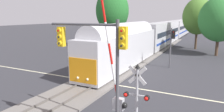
{
  "coord_description": "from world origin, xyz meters",
  "views": [
    {
      "loc": [
        9.77,
        -16.33,
        6.31
      ],
      "look_at": [
        0.07,
        3.17,
        2.0
      ],
      "focal_mm": 32.9,
      "sensor_mm": 36.0,
      "label": 1
    }
  ],
  "objects_px": {
    "traffic_signal_far_side": "(172,41)",
    "oak_behind_train": "(112,11)",
    "crossing_gate_near": "(117,91)",
    "oak_far_right": "(220,19)",
    "elm_centre_background": "(198,16)",
    "commuter_train": "(164,32)",
    "crossing_signal_mast": "(137,94)",
    "traffic_signal_near_right": "(98,52)"
  },
  "relations": [
    {
      "from": "traffic_signal_near_right",
      "to": "oak_far_right",
      "type": "distance_m",
      "value": 28.52
    },
    {
      "from": "elm_centre_background",
      "to": "traffic_signal_near_right",
      "type": "bearing_deg",
      "value": -93.16
    },
    {
      "from": "oak_behind_train",
      "to": "elm_centre_background",
      "type": "bearing_deg",
      "value": 22.69
    },
    {
      "from": "commuter_train",
      "to": "elm_centre_background",
      "type": "bearing_deg",
      "value": -22.2
    },
    {
      "from": "commuter_train",
      "to": "traffic_signal_near_right",
      "type": "bearing_deg",
      "value": -82.26
    },
    {
      "from": "crossing_gate_near",
      "to": "oak_far_right",
      "type": "distance_m",
      "value": 27.17
    },
    {
      "from": "crossing_gate_near",
      "to": "oak_behind_train",
      "type": "height_order",
      "value": "oak_behind_train"
    },
    {
      "from": "commuter_train",
      "to": "oak_far_right",
      "type": "height_order",
      "value": "oak_far_right"
    },
    {
      "from": "commuter_train",
      "to": "oak_behind_train",
      "type": "xyz_separation_m",
      "value": [
        -7.89,
        -8.91,
        4.45
      ]
    },
    {
      "from": "crossing_gate_near",
      "to": "traffic_signal_near_right",
      "type": "distance_m",
      "value": 2.89
    },
    {
      "from": "commuter_train",
      "to": "elm_centre_background",
      "type": "xyz_separation_m",
      "value": [
        6.79,
        -2.77,
        3.42
      ]
    },
    {
      "from": "traffic_signal_near_right",
      "to": "oak_behind_train",
      "type": "bearing_deg",
      "value": 115.08
    },
    {
      "from": "commuter_train",
      "to": "crossing_signal_mast",
      "type": "bearing_deg",
      "value": -79.5
    },
    {
      "from": "crossing_gate_near",
      "to": "traffic_signal_near_right",
      "type": "xyz_separation_m",
      "value": [
        -0.3,
        -1.54,
        2.43
      ]
    },
    {
      "from": "oak_behind_train",
      "to": "traffic_signal_far_side",
      "type": "bearing_deg",
      "value": -38.79
    },
    {
      "from": "traffic_signal_near_right",
      "to": "oak_far_right",
      "type": "height_order",
      "value": "oak_far_right"
    },
    {
      "from": "crossing_signal_mast",
      "to": "elm_centre_background",
      "type": "xyz_separation_m",
      "value": [
        0.27,
        32.41,
        3.72
      ]
    },
    {
      "from": "commuter_train",
      "to": "traffic_signal_far_side",
      "type": "relative_size",
      "value": 13.3
    },
    {
      "from": "traffic_signal_far_side",
      "to": "oak_behind_train",
      "type": "height_order",
      "value": "oak_behind_train"
    },
    {
      "from": "crossing_gate_near",
      "to": "oak_far_right",
      "type": "relative_size",
      "value": 0.78
    },
    {
      "from": "traffic_signal_near_right",
      "to": "elm_centre_background",
      "type": "height_order",
      "value": "elm_centre_background"
    },
    {
      "from": "crossing_gate_near",
      "to": "crossing_signal_mast",
      "type": "distance_m",
      "value": 1.36
    },
    {
      "from": "commuter_train",
      "to": "crossing_signal_mast",
      "type": "relative_size",
      "value": 16.41
    },
    {
      "from": "oak_behind_train",
      "to": "elm_centre_background",
      "type": "height_order",
      "value": "oak_behind_train"
    },
    {
      "from": "commuter_train",
      "to": "oak_far_right",
      "type": "bearing_deg",
      "value": -38.87
    },
    {
      "from": "commuter_train",
      "to": "crossing_gate_near",
      "type": "height_order",
      "value": "crossing_gate_near"
    },
    {
      "from": "traffic_signal_near_right",
      "to": "elm_centre_background",
      "type": "xyz_separation_m",
      "value": [
        1.85,
        33.55,
        1.52
      ]
    },
    {
      "from": "crossing_gate_near",
      "to": "oak_behind_train",
      "type": "distance_m",
      "value": 29.44
    },
    {
      "from": "elm_centre_background",
      "to": "oak_behind_train",
      "type": "bearing_deg",
      "value": -157.31
    },
    {
      "from": "traffic_signal_far_side",
      "to": "elm_centre_background",
      "type": "bearing_deg",
      "value": 85.09
    },
    {
      "from": "traffic_signal_far_side",
      "to": "crossing_gate_near",
      "type": "bearing_deg",
      "value": -90.43
    },
    {
      "from": "elm_centre_background",
      "to": "crossing_gate_near",
      "type": "bearing_deg",
      "value": -92.78
    },
    {
      "from": "traffic_signal_far_side",
      "to": "traffic_signal_near_right",
      "type": "bearing_deg",
      "value": -91.41
    },
    {
      "from": "traffic_signal_far_side",
      "to": "oak_far_right",
      "type": "distance_m",
      "value": 12.51
    },
    {
      "from": "crossing_signal_mast",
      "to": "oak_far_right",
      "type": "bearing_deg",
      "value": 81.89
    },
    {
      "from": "commuter_train",
      "to": "crossing_gate_near",
      "type": "xyz_separation_m",
      "value": [
        5.24,
        -34.79,
        -0.54
      ]
    },
    {
      "from": "crossing_signal_mast",
      "to": "elm_centre_background",
      "type": "height_order",
      "value": "elm_centre_background"
    },
    {
      "from": "traffic_signal_far_side",
      "to": "traffic_signal_near_right",
      "type": "distance_m",
      "value": 16.83
    },
    {
      "from": "crossing_gate_near",
      "to": "elm_centre_background",
      "type": "height_order",
      "value": "elm_centre_background"
    },
    {
      "from": "traffic_signal_near_right",
      "to": "oak_far_right",
      "type": "bearing_deg",
      "value": 79.06
    },
    {
      "from": "elm_centre_background",
      "to": "commuter_train",
      "type": "bearing_deg",
      "value": 157.8
    },
    {
      "from": "crossing_signal_mast",
      "to": "oak_far_right",
      "type": "distance_m",
      "value": 27.32
    }
  ]
}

